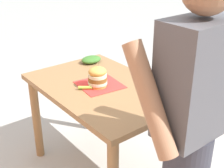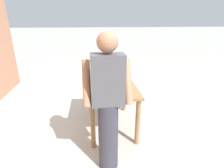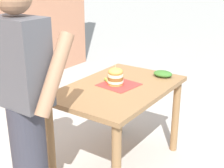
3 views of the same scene
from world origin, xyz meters
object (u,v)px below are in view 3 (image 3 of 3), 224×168
object	(u,v)px
diner_across_table	(25,106)
sandwich	(115,76)
patio_table	(118,100)
side_salad	(163,74)
pickle_spear	(107,80)

from	to	relation	value
diner_across_table	sandwich	bearing A→B (deg)	-96.28
patio_table	side_salad	xyz separation A→B (m)	(-0.20, -0.45, 0.16)
patio_table	pickle_spear	bearing A→B (deg)	-11.21
patio_table	diner_across_table	bearing A→B (deg)	80.94
side_salad	diner_across_table	world-z (taller)	diner_across_table
sandwich	side_salad	size ratio (longest dim) A/B	1.03
sandwich	pickle_spear	distance (m)	0.12
patio_table	sandwich	bearing A→B (deg)	-20.36
side_salad	diner_across_table	distance (m)	1.39
pickle_spear	diner_across_table	world-z (taller)	diner_across_table
sandwich	pickle_spear	world-z (taller)	sandwich
pickle_spear	side_salad	xyz separation A→B (m)	(-0.34, -0.42, 0.01)
sandwich	patio_table	bearing A→B (deg)	159.64
sandwich	diner_across_table	world-z (taller)	diner_across_table
sandwich	diner_across_table	size ratio (longest dim) A/B	0.11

